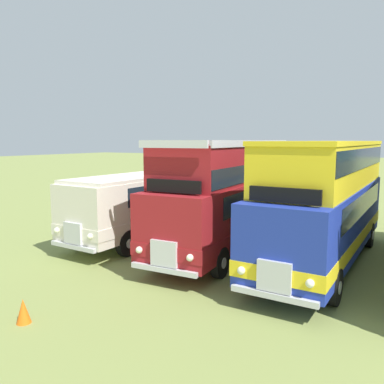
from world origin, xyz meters
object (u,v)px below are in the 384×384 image
at_px(bus_third_in_row, 326,197).
at_px(cone_near_end, 23,311).
at_px(bus_second_in_row, 227,193).
at_px(bus_first_in_row, 155,199).

height_order(bus_third_in_row, cone_near_end, bus_third_in_row).
height_order(bus_second_in_row, bus_third_in_row, bus_second_in_row).
bearing_deg(cone_near_end, bus_second_in_row, 79.62).
bearing_deg(cone_near_end, bus_third_in_row, 57.43).
distance_m(bus_third_in_row, cone_near_end, 10.50).
relative_size(bus_second_in_row, cone_near_end, 16.29).
bearing_deg(bus_third_in_row, bus_first_in_row, 176.71).
relative_size(bus_first_in_row, bus_third_in_row, 0.94).
bearing_deg(cone_near_end, bus_first_in_row, 104.30).
xyz_separation_m(bus_third_in_row, cone_near_end, (-5.53, -8.66, -2.16)).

